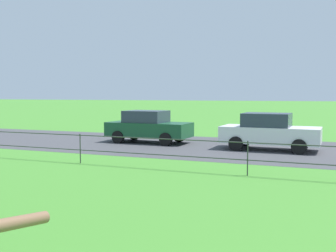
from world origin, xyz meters
The scene contains 4 objects.
street_strip centered at (0.00, 20.52, 0.00)m, with size 80.00×7.78×0.01m, color #424247.
park_fence centered at (0.00, 14.81, 0.68)m, with size 33.79×0.04×1.00m.
car_dark_green_right centered at (-5.88, 20.93, 0.78)m, with size 4.05×1.91×1.54m.
car_white_center centered at (-0.13, 20.44, 0.78)m, with size 4.06×1.92×1.54m.
Camera 1 is at (2.02, 3.52, 2.32)m, focal length 42.60 mm.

